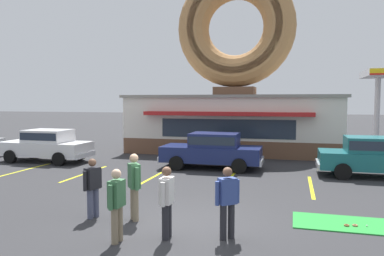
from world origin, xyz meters
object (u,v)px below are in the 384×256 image
object	(u,v)px
pedestrian_blue_sweater_man	(93,185)
pedestrian_hooded_kid	(227,200)
golf_ball	(367,226)
car_white	(47,144)
car_navy	(213,149)
car_teal	(376,155)
pedestrian_beanie_man	(134,183)
trash_bin	(352,152)
pedestrian_leather_jacket_man	(167,199)
pedestrian_clipboard_woman	(117,202)

from	to	relation	value
pedestrian_blue_sweater_man	pedestrian_hooded_kid	world-z (taller)	pedestrian_hooded_kid
golf_ball	car_white	xyz separation A→B (m)	(-13.59, 6.41, 0.82)
car_navy	car_teal	size ratio (longest dim) A/B	1.00
car_navy	car_white	bearing A→B (deg)	-177.84
car_navy	car_teal	xyz separation A→B (m)	(6.65, -0.16, 0.00)
pedestrian_beanie_man	trash_bin	bearing A→B (deg)	59.35
car_navy	pedestrian_leather_jacket_man	distance (m)	8.65
golf_ball	pedestrian_clipboard_woman	distance (m)	5.92
golf_ball	car_teal	bearing A→B (deg)	77.65
pedestrian_blue_sweater_man	pedestrian_beanie_man	size ratio (longest dim) A/B	0.91
golf_ball	pedestrian_blue_sweater_man	size ratio (longest dim) A/B	0.03
pedestrian_blue_sweater_man	trash_bin	size ratio (longest dim) A/B	1.59
car_teal	pedestrian_leather_jacket_man	world-z (taller)	same
golf_ball	pedestrian_beanie_man	world-z (taller)	pedestrian_beanie_man
pedestrian_clipboard_woman	pedestrian_hooded_kid	bearing A→B (deg)	20.27
pedestrian_blue_sweater_man	pedestrian_clipboard_woman	xyz separation A→B (m)	(1.37, -1.38, 0.03)
pedestrian_hooded_kid	pedestrian_beanie_man	xyz separation A→B (m)	(-2.50, 0.65, 0.07)
car_navy	pedestrian_hooded_kid	size ratio (longest dim) A/B	2.87
pedestrian_clipboard_woman	pedestrian_beanie_man	bearing A→B (deg)	99.66
car_teal	pedestrian_hooded_kid	world-z (taller)	car_teal
car_navy	car_teal	bearing A→B (deg)	-1.39
golf_ball	car_white	bearing A→B (deg)	154.76
car_white	pedestrian_beanie_man	xyz separation A→B (m)	(7.99, -7.33, 0.08)
car_teal	pedestrian_blue_sweater_man	world-z (taller)	car_teal
golf_ball	trash_bin	world-z (taller)	trash_bin
trash_bin	pedestrian_blue_sweater_man	bearing A→B (deg)	-124.47
pedestrian_blue_sweater_man	pedestrian_clipboard_woman	size ratio (longest dim) A/B	0.97
pedestrian_clipboard_woman	trash_bin	size ratio (longest dim) A/B	1.63
golf_ball	pedestrian_hooded_kid	xyz separation A→B (m)	(-3.11, -1.57, 0.83)
golf_ball	car_teal	distance (m)	6.77
pedestrian_leather_jacket_man	pedestrian_beanie_man	size ratio (longest dim) A/B	0.94
pedestrian_hooded_kid	pedestrian_clipboard_woman	distance (m)	2.39
car_white	golf_ball	bearing A→B (deg)	-25.24
pedestrian_hooded_kid	car_white	bearing A→B (deg)	142.73
car_navy	car_white	distance (m)	8.38
car_teal	pedestrian_beanie_man	world-z (taller)	pedestrian_beanie_man
pedestrian_blue_sweater_man	pedestrian_clipboard_woman	bearing A→B (deg)	-45.17
car_white	pedestrian_beanie_man	distance (m)	10.84
car_white	pedestrian_beanie_man	size ratio (longest dim) A/B	2.68
pedestrian_blue_sweater_man	pedestrian_hooded_kid	size ratio (longest dim) A/B	0.97
car_navy	pedestrian_blue_sweater_man	size ratio (longest dim) A/B	2.95
car_teal	pedestrian_beanie_man	xyz separation A→B (m)	(-7.04, -7.48, 0.08)
car_white	pedestrian_leather_jacket_man	bearing A→B (deg)	-42.08
car_teal	pedestrian_beanie_man	distance (m)	10.28
pedestrian_blue_sweater_man	trash_bin	xyz separation A→B (m)	(7.80, 11.36, -0.35)
car_white	pedestrian_hooded_kid	world-z (taller)	car_white
golf_ball	pedestrian_hooded_kid	size ratio (longest dim) A/B	0.03
car_white	car_teal	bearing A→B (deg)	0.59
golf_ball	pedestrian_blue_sweater_man	distance (m)	6.85
car_navy	pedestrian_clipboard_woman	bearing A→B (deg)	-90.85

